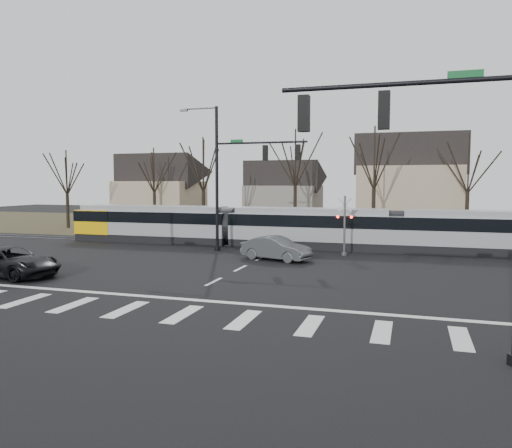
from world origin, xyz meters
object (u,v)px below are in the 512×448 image
(suv, at_px, (9,262))
(rail_crossing_signal, at_px, (344,228))
(sedan, at_px, (276,248))
(tram, at_px, (309,226))

(suv, relative_size, rail_crossing_signal, 1.42)
(sedan, xyz_separation_m, rail_crossing_signal, (3.86, 3.20, 1.14))
(rail_crossing_signal, bearing_deg, suv, -141.02)
(tram, bearing_deg, suv, -128.49)
(suv, distance_m, rail_crossing_signal, 20.18)
(tram, relative_size, rail_crossing_signal, 9.80)
(suv, bearing_deg, sedan, -46.90)
(tram, height_order, sedan, tram)
(tram, height_order, rail_crossing_signal, rail_crossing_signal)
(sedan, height_order, rail_crossing_signal, rail_crossing_signal)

